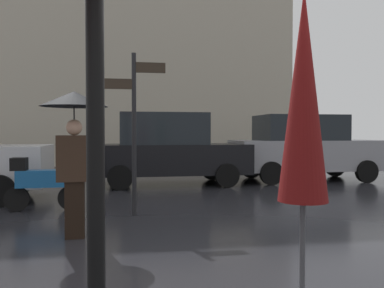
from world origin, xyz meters
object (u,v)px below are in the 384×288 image
Objects in this scene: parked_scooter at (41,181)px; parked_car_distant at (304,147)px; folded_patio_umbrella_far at (303,116)px; parked_car_right at (168,149)px; street_signpost at (134,117)px; pedestrian_with_umbrella at (74,126)px.

parked_car_distant is (7.12, 3.74, 0.46)m from parked_scooter.
folded_patio_umbrella_far is 0.53× the size of parked_car_distant.
parked_scooter is 4.47m from parked_car_right.
parked_car_right is 1.51× the size of street_signpost.
folded_patio_umbrella_far is 4.98m from street_signpost.
pedestrian_with_umbrella is 0.71× the size of street_signpost.
parked_scooter is (-2.61, 5.69, -1.03)m from folded_patio_umbrella_far.
street_signpost is at bearing 100.20° from folded_patio_umbrella_far.
parked_scooter is 0.49× the size of street_signpost.
pedestrian_with_umbrella reaches higher than parked_scooter.
parked_car_right is 4.42m from street_signpost.
pedestrian_with_umbrella is 1.70m from street_signpost.
parked_car_right is at bearing -152.51° from pedestrian_with_umbrella.
street_signpost reaches higher than pedestrian_with_umbrella.
parked_car_distant is at bearing 64.46° from folded_patio_umbrella_far.
street_signpost is at bearing 48.72° from parked_car_distant.
pedestrian_with_umbrella is (-1.77, 3.46, -0.02)m from folded_patio_umbrella_far.
street_signpost reaches higher than parked_car_right.
parked_scooter is 2.25m from street_signpost.
folded_patio_umbrella_far is at bearing -86.10° from parked_car_right.
parked_car_distant is (4.28, 0.31, 0.01)m from parked_car_right.
pedestrian_with_umbrella is 6.02m from parked_car_right.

